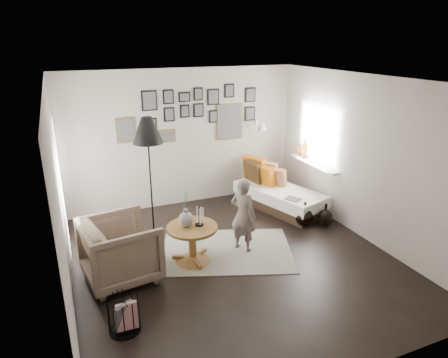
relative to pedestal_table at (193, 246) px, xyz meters
name	(u,v)px	position (x,y,z in m)	size (l,w,h in m)	color
ground	(234,260)	(0.58, -0.18, -0.27)	(4.80, 4.80, 0.00)	black
wall_back	(183,139)	(0.58, 2.22, 1.03)	(4.50, 4.50, 0.00)	#A79C92
wall_front	(350,263)	(0.58, -2.58, 1.03)	(4.50, 4.50, 0.00)	#A79C92
wall_left	(59,202)	(-1.67, -0.18, 1.03)	(4.80, 4.80, 0.00)	#A79C92
wall_right	(364,159)	(2.83, -0.18, 1.03)	(4.80, 4.80, 0.00)	#A79C92
ceiling	(236,80)	(0.58, -0.18, 2.33)	(4.80, 4.80, 0.00)	white
door_left	(60,188)	(-1.66, 1.02, 0.78)	(0.00, 2.14, 2.14)	white
window_right	(310,159)	(2.75, 1.16, 0.67)	(0.15, 1.32, 1.30)	white
gallery_wall	(197,114)	(0.86, 2.20, 1.48)	(2.74, 0.03, 1.08)	brown
wall_sconce	(262,126)	(2.13, 1.95, 1.20)	(0.18, 0.36, 0.16)	white
rug	(227,250)	(0.58, 0.10, -0.26)	(1.97, 1.38, 0.01)	silver
pedestal_table	(193,246)	(0.00, 0.00, 0.00)	(0.73, 0.73, 0.57)	brown
vase	(186,217)	(-0.08, 0.02, 0.47)	(0.21, 0.21, 0.52)	black
candles	(199,217)	(0.11, 0.00, 0.44)	(0.13, 0.13, 0.27)	black
daybed	(277,193)	(2.15, 1.29, 0.01)	(1.28, 1.94, 0.88)	black
magazine_on_daybed	(293,199)	(2.10, 0.66, 0.15)	(0.20, 0.27, 0.01)	black
armchair	(121,250)	(-1.02, -0.03, 0.17)	(0.92, 0.95, 0.86)	brown
armchair_cushion	(122,245)	(-0.99, 0.02, 0.21)	(0.39, 0.39, 0.10)	beige
floor_lamp	(148,135)	(-0.35, 0.98, 1.46)	(0.47, 0.47, 2.00)	black
magazine_basket	(124,314)	(-1.17, -1.09, -0.06)	(0.39, 0.39, 0.43)	black
demijohn_large	(304,217)	(2.15, 0.36, -0.09)	(0.30, 0.30, 0.45)	black
demijohn_small	(325,218)	(2.50, 0.24, -0.11)	(0.27, 0.27, 0.41)	black
child	(243,215)	(0.83, 0.05, 0.31)	(0.42, 0.28, 1.16)	#675751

